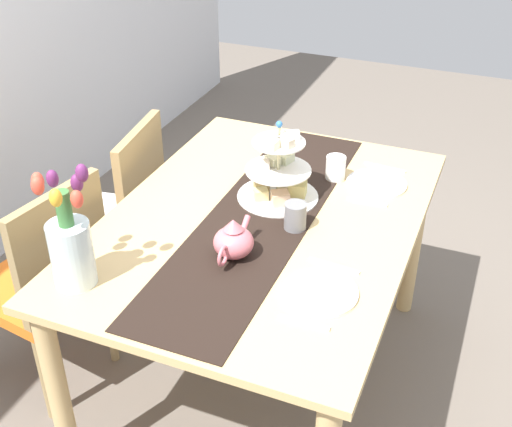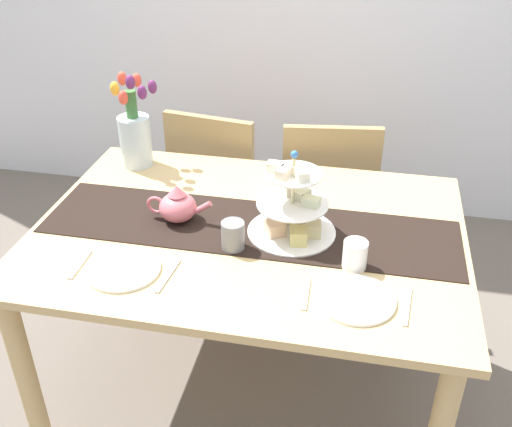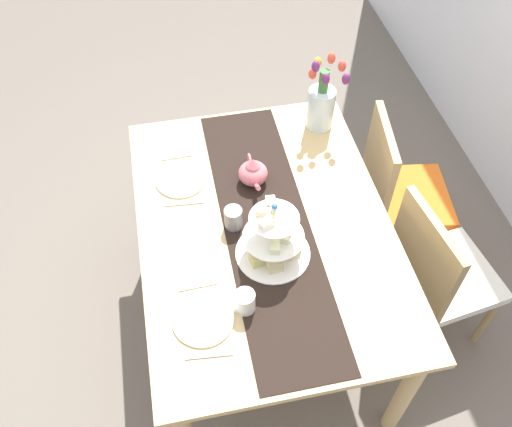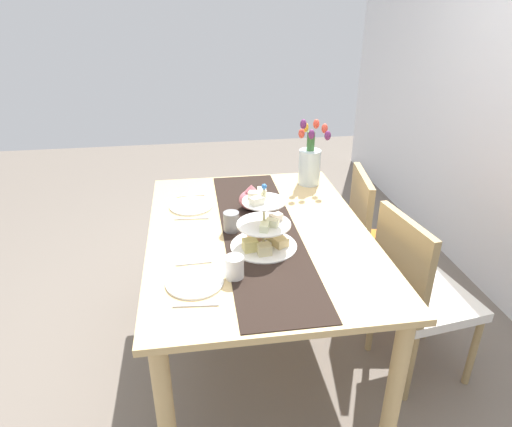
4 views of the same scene
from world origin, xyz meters
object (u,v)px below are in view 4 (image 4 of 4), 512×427
Objects in this scene: dinner_plate_left at (191,206)px; dinner_plate_right at (195,282)px; chair_left at (377,239)px; fork_right at (194,263)px; fork_left at (191,195)px; knife_right at (196,305)px; mug_grey at (231,222)px; chair_right at (417,291)px; teapot at (251,199)px; mug_white_text at (234,267)px; knife_left at (192,218)px; dining_table at (259,251)px; tulip_vase at (310,161)px; tiered_cake_stand at (264,230)px.

dinner_plate_left is 1.00× the size of dinner_plate_right.
chair_left is 1.23m from fork_right.
knife_right is at bearing 0.00° from fork_left.
chair_right is at bearing 75.11° from mug_grey.
mug_white_text is at bearing -13.96° from teapot.
mug_white_text is (0.67, -0.91, 0.32)m from chair_left.
knife_left and knife_right have the same top height.
dinner_plate_left is at bearing 180.00° from dinner_plate_right.
dinner_plate_left is (-0.03, -1.07, 0.28)m from chair_left.
teapot is 0.84m from knife_right.
mug_white_text is (0.55, 0.16, 0.04)m from knife_left.
dining_table is 3.66× the size of tulip_vase.
fork_right is (0.49, -0.31, -0.06)m from teapot.
chair_right is 1.10m from fork_right.
dinner_plate_right is at bearing 0.00° from fork_right.
fork_right is at bearing 180.00° from knife_right.
teapot is 1.40× the size of knife_left.
knife_right is (0.32, -1.07, 0.28)m from chair_right.
chair_left reaches higher than fork_right.
chair_right is 1.12m from dinner_plate_right.
tiered_cake_stand is at bearing -29.03° from tulip_vase.
fork_left and fork_right have the same top height.
teapot reaches higher than mug_grey.
dining_table is 0.51m from dinner_plate_right.
tiered_cake_stand is 1.32× the size of dinner_plate_left.
chair_right is at bearing 106.68° from knife_right.
tiered_cake_stand reaches higher than dinner_plate_right.
tiered_cake_stand is 0.22m from mug_grey.
teapot is at bearing -52.28° from tulip_vase.
dinner_plate_left is at bearing -116.78° from chair_right.
chair_right is at bearing 25.34° from tulip_vase.
dining_table is 0.83m from chair_left.
mug_grey reaches higher than dining_table.
chair_right reaches higher than fork_right.
tulip_vase reaches higher than dinner_plate_right.
chair_right is at bearing 99.91° from mug_white_text.
teapot reaches higher than fork_right.
fork_right reaches higher than dining_table.
fork_right is (0.09, -0.31, -0.09)m from tiered_cake_stand.
dinner_plate_right is 2.42× the size of mug_grey.
dining_table is 0.30m from teapot.
teapot is 1.59× the size of fork_right.
knife_left is 0.42m from fork_right.
dinner_plate_left reaches higher than knife_right.
dinner_plate_right is (0.23, -0.31, -0.08)m from tiered_cake_stand.
mug_white_text is at bearing -53.52° from chair_left.
fork_left reaches higher than dining_table.
chair_right is 0.94m from tulip_vase.
knife_right is (0.78, -0.31, -0.06)m from teapot.
knife_right is (1.08, -0.70, -0.14)m from tulip_vase.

